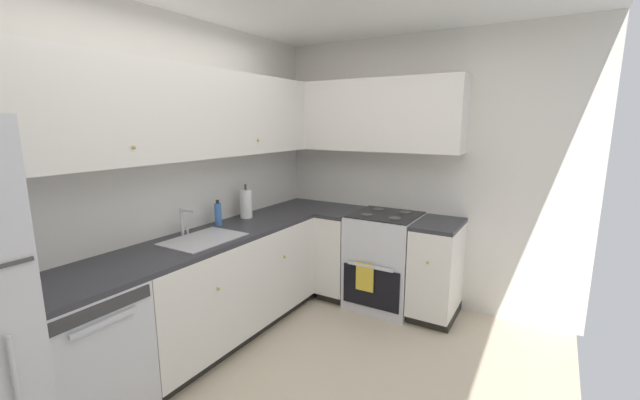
# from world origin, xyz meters

# --- Properties ---
(wall_back) EXTENTS (3.98, 0.05, 2.57)m
(wall_back) POSITION_xyz_m (0.00, 1.44, 1.28)
(wall_back) COLOR silver
(wall_back) RESTS_ON ground_plane
(wall_right) EXTENTS (0.05, 2.94, 2.57)m
(wall_right) POSITION_xyz_m (1.97, 0.00, 1.28)
(wall_right) COLOR silver
(wall_right) RESTS_ON ground_plane
(dishwasher) EXTENTS (0.60, 0.63, 0.87)m
(dishwasher) POSITION_xyz_m (-0.74, 1.12, 0.43)
(dishwasher) COLOR silver
(dishwasher) RESTS_ON ground_plane
(lower_cabinets_back) EXTENTS (1.78, 0.62, 0.87)m
(lower_cabinets_back) POSITION_xyz_m (0.45, 1.12, 0.44)
(lower_cabinets_back) COLOR silver
(lower_cabinets_back) RESTS_ON ground_plane
(countertop_back) EXTENTS (2.98, 0.60, 0.03)m
(countertop_back) POSITION_xyz_m (0.45, 1.12, 0.88)
(countertop_back) COLOR #2D2D33
(countertop_back) RESTS_ON lower_cabinets_back
(lower_cabinets_right) EXTENTS (0.62, 1.30, 0.87)m
(lower_cabinets_right) POSITION_xyz_m (1.64, 0.13, 0.44)
(lower_cabinets_right) COLOR silver
(lower_cabinets_right) RESTS_ON ground_plane
(countertop_right) EXTENTS (0.60, 1.30, 0.03)m
(countertop_right) POSITION_xyz_m (1.64, 0.13, 0.88)
(countertop_right) COLOR #2D2D33
(countertop_right) RESTS_ON lower_cabinets_right
(oven_range) EXTENTS (0.68, 0.62, 1.05)m
(oven_range) POSITION_xyz_m (1.66, 0.21, 0.46)
(oven_range) COLOR silver
(oven_range) RESTS_ON ground_plane
(upper_cabinets_back) EXTENTS (2.66, 0.34, 0.67)m
(upper_cabinets_back) POSITION_xyz_m (0.29, 1.26, 1.83)
(upper_cabinets_back) COLOR silver
(upper_cabinets_right) EXTENTS (0.32, 1.85, 0.67)m
(upper_cabinets_right) POSITION_xyz_m (1.78, 0.49, 1.83)
(upper_cabinets_right) COLOR silver
(sink) EXTENTS (0.57, 0.40, 0.10)m
(sink) POSITION_xyz_m (0.21, 1.09, 0.86)
(sink) COLOR #B7B7BC
(sink) RESTS_ON countertop_back
(faucet) EXTENTS (0.07, 0.16, 0.21)m
(faucet) POSITION_xyz_m (0.21, 1.30, 1.03)
(faucet) COLOR silver
(faucet) RESTS_ON countertop_back
(soap_bottle) EXTENTS (0.06, 0.06, 0.22)m
(soap_bottle) POSITION_xyz_m (0.57, 1.30, 1.00)
(soap_bottle) COLOR #3F72BF
(soap_bottle) RESTS_ON countertop_back
(paper_towel_roll) EXTENTS (0.11, 0.11, 0.32)m
(paper_towel_roll) POSITION_xyz_m (0.90, 1.28, 1.03)
(paper_towel_roll) COLOR white
(paper_towel_roll) RESTS_ON countertop_back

